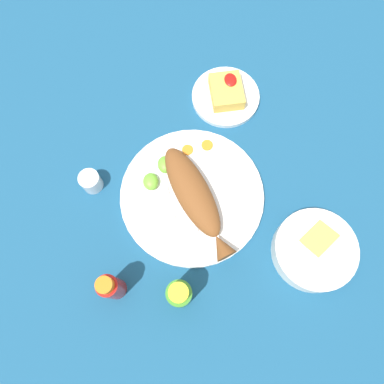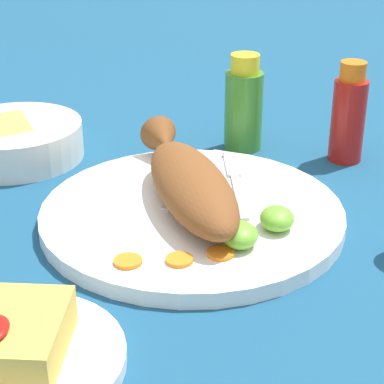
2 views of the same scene
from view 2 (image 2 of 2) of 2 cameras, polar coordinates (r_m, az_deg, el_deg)
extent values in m
plane|color=navy|center=(0.80, 0.00, -2.44)|extent=(4.00, 4.00, 0.00)
cylinder|color=white|center=(0.80, 0.00, -1.87)|extent=(0.35, 0.35, 0.02)
ellipsoid|color=brown|center=(0.78, 0.00, 0.48)|extent=(0.25, 0.15, 0.05)
cone|color=brown|center=(0.91, -2.42, 4.27)|extent=(0.07, 0.06, 0.05)
cube|color=silver|center=(0.83, -0.65, 0.20)|extent=(0.11, 0.05, 0.00)
cube|color=silver|center=(0.91, 1.58, 2.55)|extent=(0.07, 0.04, 0.00)
cube|color=silver|center=(0.82, 3.92, -0.38)|extent=(0.12, 0.02, 0.00)
cube|color=silver|center=(0.90, 3.29, 2.23)|extent=(0.07, 0.03, 0.00)
cylinder|color=orange|center=(0.69, -5.27, -5.67)|extent=(0.03, 0.03, 0.00)
cylinder|color=orange|center=(0.69, -1.04, -5.58)|extent=(0.03, 0.03, 0.00)
cylinder|color=orange|center=(0.70, 2.35, -5.03)|extent=(0.03, 0.03, 0.00)
ellipsoid|color=#6BB233|center=(0.72, 3.94, -3.53)|extent=(0.04, 0.04, 0.02)
ellipsoid|color=#6BB233|center=(0.75, 6.99, -2.16)|extent=(0.04, 0.04, 0.02)
cylinder|color=#B21914|center=(0.97, 12.67, 5.70)|extent=(0.05, 0.05, 0.11)
cylinder|color=orange|center=(0.95, 13.08, 9.63)|extent=(0.03, 0.03, 0.03)
cylinder|color=#3D8428|center=(0.99, 4.25, 6.63)|extent=(0.05, 0.05, 0.11)
cylinder|color=yellow|center=(0.97, 4.38, 10.46)|extent=(0.04, 0.04, 0.03)
cylinder|color=white|center=(0.61, -14.10, -13.28)|extent=(0.18, 0.18, 0.01)
cube|color=gold|center=(0.59, -14.36, -11.39)|extent=(0.10, 0.08, 0.04)
cylinder|color=white|center=(0.99, -14.34, 4.09)|extent=(0.19, 0.19, 0.05)
cylinder|color=olive|center=(0.99, -14.44, 4.96)|extent=(0.16, 0.16, 0.02)
cube|color=gold|center=(0.96, -15.07, 4.85)|extent=(0.11, 0.11, 0.02)
camera|label=1|loc=(1.09, 4.74, 52.88)|focal=35.00mm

